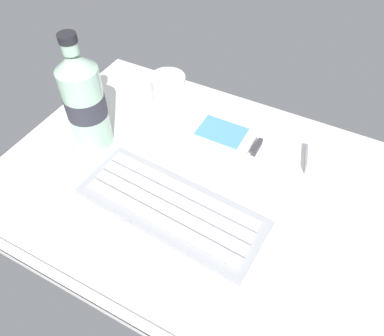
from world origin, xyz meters
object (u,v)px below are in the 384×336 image
object	(u,v)px
handheld_device	(225,135)
juice_cup	(169,98)
keyboard	(171,207)
charger_block	(328,162)
water_bottle	(87,100)

from	to	relation	value
handheld_device	juice_cup	size ratio (longest dim) A/B	1.51
keyboard	charger_block	world-z (taller)	charger_block
water_bottle	charger_block	world-z (taller)	water_bottle
keyboard	juice_cup	xyz separation A→B (cm)	(-11.56, 19.60, 3.10)
juice_cup	keyboard	bearing A→B (deg)	-59.47
keyboard	water_bottle	bearing A→B (deg)	159.69
keyboard	water_bottle	size ratio (longest dim) A/B	1.43
juice_cup	water_bottle	bearing A→B (deg)	-123.46
keyboard	charger_block	size ratio (longest dim) A/B	4.25
charger_block	keyboard	bearing A→B (deg)	-133.39
keyboard	handheld_device	distance (cm)	18.31
keyboard	handheld_device	bearing A→B (deg)	87.54
keyboard	water_bottle	xyz separation A→B (cm)	(-19.70, 7.29, 8.20)
handheld_device	charger_block	size ratio (longest dim) A/B	1.83
water_bottle	charger_block	distance (cm)	41.41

